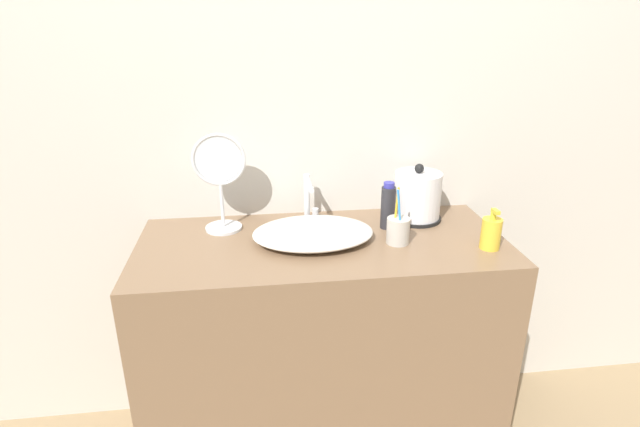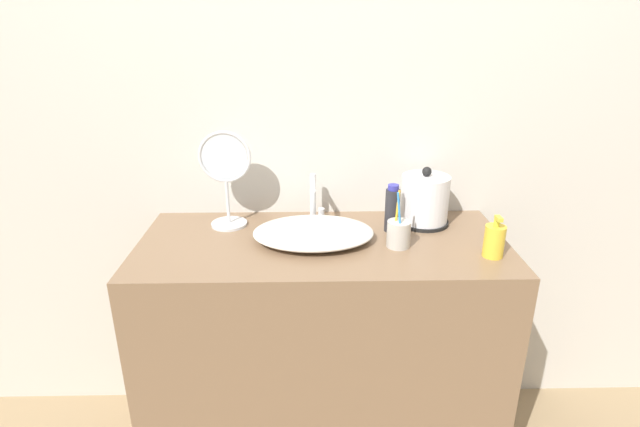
% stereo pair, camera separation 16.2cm
% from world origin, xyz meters
% --- Properties ---
extents(wall_back, '(6.00, 0.04, 2.60)m').
position_xyz_m(wall_back, '(0.00, 0.57, 1.30)').
color(wall_back, beige).
rests_on(wall_back, ground_plane).
extents(vanity_counter, '(1.23, 0.55, 0.87)m').
position_xyz_m(vanity_counter, '(0.00, 0.27, 0.43)').
color(vanity_counter, brown).
rests_on(vanity_counter, ground_plane).
extents(sink_basin, '(0.40, 0.29, 0.06)m').
position_xyz_m(sink_basin, '(-0.03, 0.28, 0.90)').
color(sink_basin, silver).
rests_on(sink_basin, vanity_counter).
extents(faucet, '(0.06, 0.17, 0.17)m').
position_xyz_m(faucet, '(-0.03, 0.45, 0.97)').
color(faucet, silver).
rests_on(faucet, vanity_counter).
extents(electric_kettle, '(0.18, 0.18, 0.21)m').
position_xyz_m(electric_kettle, '(0.37, 0.42, 0.95)').
color(electric_kettle, black).
rests_on(electric_kettle, vanity_counter).
extents(toothbrush_cup, '(0.08, 0.08, 0.19)m').
position_xyz_m(toothbrush_cup, '(0.24, 0.23, 0.91)').
color(toothbrush_cup, '#B7B2A8').
rests_on(toothbrush_cup, vanity_counter).
extents(lotion_bottle, '(0.06, 0.06, 0.14)m').
position_xyz_m(lotion_bottle, '(0.53, 0.15, 0.92)').
color(lotion_bottle, gold).
rests_on(lotion_bottle, vanity_counter).
extents(shampoo_bottle, '(0.05, 0.05, 0.17)m').
position_xyz_m(shampoo_bottle, '(0.24, 0.36, 0.95)').
color(shampoo_bottle, '#28282D').
rests_on(shampoo_bottle, vanity_counter).
extents(vanity_mirror, '(0.18, 0.13, 0.34)m').
position_xyz_m(vanity_mirror, '(-0.33, 0.42, 1.06)').
color(vanity_mirror, silver).
rests_on(vanity_mirror, vanity_counter).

